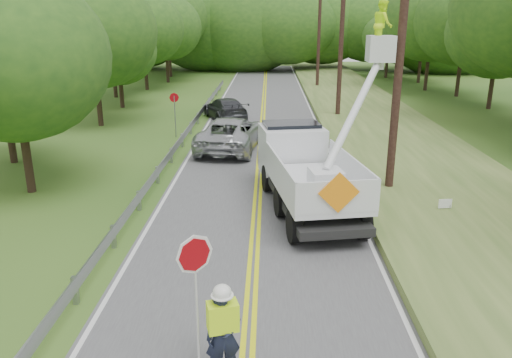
{
  "coord_description": "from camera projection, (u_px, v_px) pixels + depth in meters",
  "views": [
    {
      "loc": [
        0.39,
        -9.16,
        6.4
      ],
      "look_at": [
        0.0,
        6.0,
        1.5
      ],
      "focal_mm": 35.02,
      "sensor_mm": 36.0,
      "label": 1
    }
  ],
  "objects": [
    {
      "name": "guardrail",
      "position": [
        180.0,
        141.0,
        24.8
      ],
      "size": [
        0.18,
        48.0,
        0.77
      ],
      "color": "gray",
      "rests_on": "ground"
    },
    {
      "name": "suv_darkgrey",
      "position": [
        225.0,
        109.0,
        32.8
      ],
      "size": [
        3.62,
        5.22,
        1.4
      ],
      "primitive_type": "imported",
      "rotation": [
        0.0,
        0.0,
        3.52
      ],
      "color": "#333439",
      "rests_on": "road"
    },
    {
      "name": "stop_sign_permanent",
      "position": [
        175.0,
        108.0,
        27.64
      ],
      "size": [
        0.5,
        0.21,
        2.49
      ],
      "color": "gray",
      "rests_on": "ground"
    },
    {
      "name": "utility_poles",
      "position": [
        361.0,
        42.0,
        25.14
      ],
      "size": [
        1.6,
        43.3,
        10.0
      ],
      "color": "black",
      "rests_on": "ground"
    },
    {
      "name": "suv_silver",
      "position": [
        231.0,
        133.0,
        25.24
      ],
      "size": [
        3.43,
        6.22,
        1.65
      ],
      "primitive_type": "imported",
      "rotation": [
        0.0,
        0.0,
        3.02
      ],
      "color": "#AFB2B6",
      "rests_on": "road"
    },
    {
      "name": "treeline_horizon",
      "position": [
        269.0,
        26.0,
        62.36
      ],
      "size": [
        58.05,
        15.48,
        12.24
      ],
      "color": "#274E1B",
      "rests_on": "ground"
    },
    {
      "name": "yard_sign",
      "position": [
        445.0,
        204.0,
        16.67
      ],
      "size": [
        0.45,
        0.08,
        0.65
      ],
      "color": "white",
      "rests_on": "ground"
    },
    {
      "name": "tall_grass_verge",
      "position": [
        409.0,
        156.0,
        23.79
      ],
      "size": [
        7.0,
        96.0,
        0.3
      ],
      "primitive_type": "cube",
      "color": "#415E26",
      "rests_on": "ground"
    },
    {
      "name": "treeline_left",
      "position": [
        124.0,
        32.0,
        37.68
      ],
      "size": [
        10.49,
        56.07,
        10.41
      ],
      "color": "#332319",
      "rests_on": "ground"
    },
    {
      "name": "bucket_truck",
      "position": [
        307.0,
        157.0,
        18.1
      ],
      "size": [
        4.78,
        7.51,
        7.0
      ],
      "color": "black",
      "rests_on": "road"
    },
    {
      "name": "flagger",
      "position": [
        222.0,
        329.0,
        8.99
      ],
      "size": [
        1.11,
        0.62,
        2.92
      ],
      "color": "#191E33",
      "rests_on": "road"
    },
    {
      "name": "ground",
      "position": [
        249.0,
        331.0,
        10.69
      ],
      "size": [
        140.0,
        140.0,
        0.0
      ],
      "primitive_type": "plane",
      "color": "#254F19",
      "rests_on": "ground"
    },
    {
      "name": "road",
      "position": [
        260.0,
        157.0,
        24.01
      ],
      "size": [
        7.2,
        96.0,
        0.03
      ],
      "color": "#4C4C4E",
      "rests_on": "ground"
    }
  ]
}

